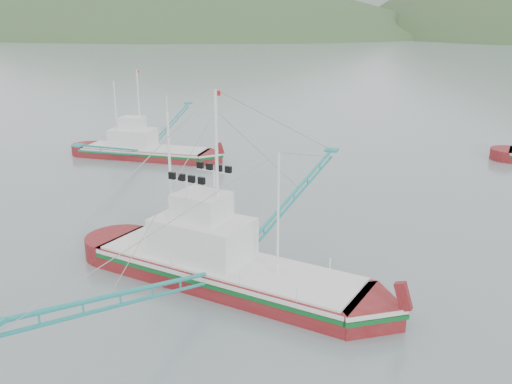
% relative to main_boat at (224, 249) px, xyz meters
% --- Properties ---
extents(ground, '(1200.00, 1200.00, 0.00)m').
position_rel_main_boat_xyz_m(ground, '(-0.66, 1.93, -2.18)').
color(ground, slate).
rests_on(ground, ground).
extents(main_boat, '(17.19, 29.76, 12.19)m').
position_rel_main_boat_xyz_m(main_boat, '(0.00, 0.00, 0.00)').
color(main_boat, maroon).
rests_on(main_boat, ground).
extents(bg_boat_left, '(14.14, 25.35, 10.26)m').
position_rel_main_boat_xyz_m(bg_boat_left, '(-19.45, 25.60, -0.78)').
color(bg_boat_left, maroon).
rests_on(bg_boat_left, ground).
extents(headland_left, '(448.00, 308.00, 210.00)m').
position_rel_main_boat_xyz_m(headland_left, '(-180.66, 361.93, -2.18)').
color(headland_left, '#324D28').
rests_on(headland_left, ground).
extents(ridge_distant, '(960.00, 400.00, 240.00)m').
position_rel_main_boat_xyz_m(ridge_distant, '(29.34, 561.93, -2.18)').
color(ridge_distant, slate).
rests_on(ridge_distant, ground).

